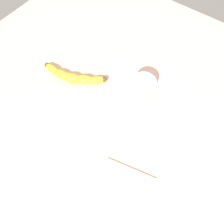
# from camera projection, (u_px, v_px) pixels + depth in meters

# --- Properties ---
(wooden_tabletop) EXTENTS (1.20, 1.20, 0.03)m
(wooden_tabletop) POSITION_uv_depth(u_px,v_px,m) (105.00, 97.00, 0.75)
(wooden_tabletop) COLOR #DCAE96
(wooden_tabletop) RESTS_ON ground
(banana) EXTENTS (0.23, 0.11, 0.04)m
(banana) POSITION_uv_depth(u_px,v_px,m) (73.00, 77.00, 0.75)
(banana) COLOR yellow
(banana) RESTS_ON wooden_tabletop
(smoothie_glass) EXTENTS (0.08, 0.08, 0.09)m
(smoothie_glass) POSITION_uv_depth(u_px,v_px,m) (142.00, 90.00, 0.70)
(smoothie_glass) COLOR silver
(smoothie_glass) RESTS_ON wooden_tabletop
(folded_napkin) EXTENTS (0.18, 0.15, 0.01)m
(folded_napkin) POSITION_uv_depth(u_px,v_px,m) (125.00, 188.00, 0.59)
(folded_napkin) COLOR white
(folded_napkin) RESTS_ON wooden_tabletop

